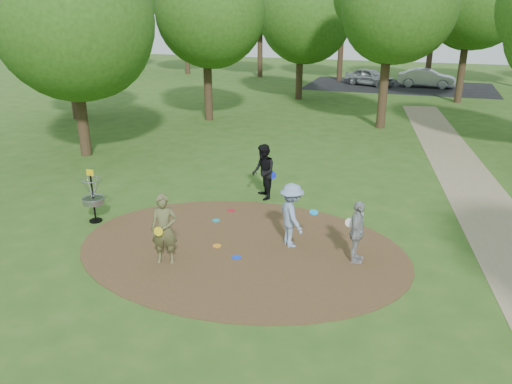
% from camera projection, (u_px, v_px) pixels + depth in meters
% --- Properties ---
extents(ground, '(100.00, 100.00, 0.00)m').
position_uv_depth(ground, '(241.00, 249.00, 12.54)').
color(ground, '#2D5119').
rests_on(ground, ground).
extents(dirt_clearing, '(8.40, 8.40, 0.02)m').
position_uv_depth(dirt_clearing, '(241.00, 248.00, 12.54)').
color(dirt_clearing, '#47301C').
rests_on(dirt_clearing, ground).
extents(parking_lot, '(14.00, 8.00, 0.01)m').
position_uv_depth(parking_lot, '(399.00, 86.00, 38.62)').
color(parking_lot, black).
rests_on(parking_lot, ground).
extents(player_observer_with_disc, '(0.72, 0.57, 1.71)m').
position_uv_depth(player_observer_with_disc, '(164.00, 229.00, 11.58)').
color(player_observer_with_disc, brown).
rests_on(player_observer_with_disc, ground).
extents(player_throwing_with_disc, '(1.27, 1.23, 1.66)m').
position_uv_depth(player_throwing_with_disc, '(292.00, 215.00, 12.42)').
color(player_throwing_with_disc, '#8199C1').
rests_on(player_throwing_with_disc, ground).
extents(player_walking_with_disc, '(1.00, 1.07, 1.75)m').
position_uv_depth(player_walking_with_disc, '(263.00, 172.00, 15.57)').
color(player_walking_with_disc, black).
rests_on(player_walking_with_disc, ground).
extents(player_waiting_with_disc, '(0.50, 0.91, 1.54)m').
position_uv_depth(player_waiting_with_disc, '(357.00, 232.00, 11.64)').
color(player_waiting_with_disc, '#9A9A9D').
rests_on(player_waiting_with_disc, ground).
extents(disc_ground_cyan, '(0.22, 0.22, 0.02)m').
position_uv_depth(disc_ground_cyan, '(216.00, 220.00, 14.14)').
color(disc_ground_cyan, '#1695B5').
rests_on(disc_ground_cyan, dirt_clearing).
extents(disc_ground_blue, '(0.22, 0.22, 0.02)m').
position_uv_depth(disc_ground_blue, '(237.00, 257.00, 12.04)').
color(disc_ground_blue, '#0E3BEF').
rests_on(disc_ground_blue, dirt_clearing).
extents(disc_ground_red, '(0.22, 0.22, 0.02)m').
position_uv_depth(disc_ground_red, '(231.00, 210.00, 14.83)').
color(disc_ground_red, '#B61229').
rests_on(disc_ground_red, dirt_clearing).
extents(car_left, '(4.15, 2.98, 1.31)m').
position_uv_depth(car_left, '(369.00, 77.00, 38.93)').
color(car_left, '#A8ACB0').
rests_on(car_left, ground).
extents(car_right, '(4.25, 1.57, 1.39)m').
position_uv_depth(car_right, '(427.00, 78.00, 37.98)').
color(car_right, '#A0A2A8').
rests_on(car_right, ground).
extents(disc_ground_orange, '(0.22, 0.22, 0.02)m').
position_uv_depth(disc_ground_orange, '(217.00, 246.00, 12.62)').
color(disc_ground_orange, orange).
rests_on(disc_ground_orange, dirt_clearing).
extents(disc_golf_basket, '(0.63, 0.63, 1.54)m').
position_uv_depth(disc_golf_basket, '(92.00, 192.00, 13.85)').
color(disc_golf_basket, black).
rests_on(disc_golf_basket, ground).
extents(tree_ring, '(37.21, 45.12, 8.83)m').
position_uv_depth(tree_ring, '(340.00, 23.00, 19.47)').
color(tree_ring, '#332316').
rests_on(tree_ring, ground).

